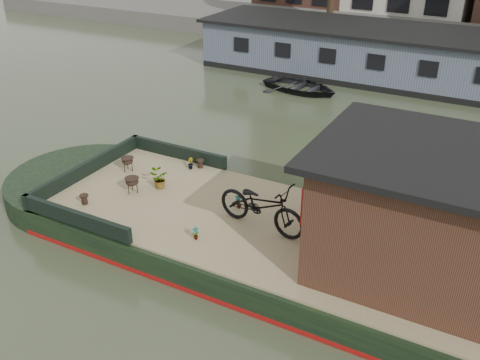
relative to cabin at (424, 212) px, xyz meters
The scene contains 18 objects.
ground 2.88m from the cabin, behind, with size 120.00×120.00×0.00m, color #2F3924.
houseboat_hull 3.87m from the cabin, behind, with size 14.01×4.02×0.60m.
houseboat_deck 2.52m from the cabin, behind, with size 11.80×3.80×0.05m, color #96855D.
bow_bulwark 7.33m from the cabin, behind, with size 3.00×4.00×0.35m.
cabin is the anchor object (origin of this frame).
bicycle 3.24m from the cabin, behind, with size 0.72×2.06×1.08m, color black.
potted_plant_a 4.12m from the cabin, behind, with size 0.18×0.12×0.34m, color maroon.
potted_plant_b 6.31m from the cabin, 165.75° to the left, with size 0.16×0.13×0.30m, color brown.
potted_plant_c 6.19m from the cabin, behind, with size 0.43×0.37×0.47m, color #A76830.
potted_plant_d 2.79m from the cabin, 139.44° to the left, with size 0.29×0.29×0.52m, color #993729.
potted_plant_e 4.42m from the cabin, 164.36° to the right, with size 0.15×0.10×0.29m, color #A75831.
brazier_front 6.60m from the cabin, behind, with size 0.36×0.36×0.39m, color black, non-canonical shape.
brazier_rear 7.45m from the cabin, behind, with size 0.35×0.35×0.37m, color black, non-canonical shape.
bollard_port 6.17m from the cabin, 163.73° to the left, with size 0.19×0.19×0.22m, color black.
bollard_stbd 7.31m from the cabin, behind, with size 0.20×0.20×0.23m, color black.
dinghy 12.70m from the cabin, 122.42° to the left, with size 2.26×3.17×0.66m, color black.
far_houseboat 14.20m from the cabin, 98.88° to the left, with size 20.40×4.40×2.11m.
quay 20.67m from the cabin, 96.09° to the left, with size 60.00×6.00×0.90m, color #47443F.
Camera 1 is at (3.21, -8.72, 6.77)m, focal length 40.00 mm.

